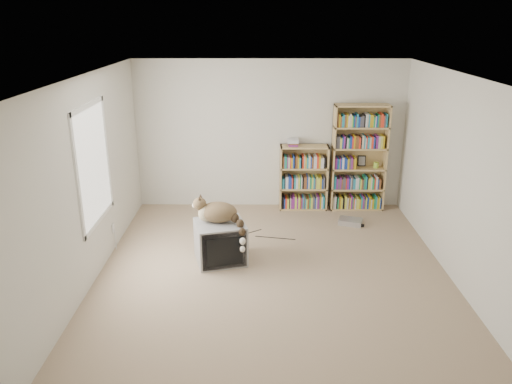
{
  "coord_description": "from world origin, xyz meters",
  "views": [
    {
      "loc": [
        -0.2,
        -5.72,
        3.14
      ],
      "look_at": [
        -0.23,
        1.0,
        0.76
      ],
      "focal_mm": 35.0,
      "sensor_mm": 36.0,
      "label": 1
    }
  ],
  "objects_px": {
    "bookcase_tall": "(358,160)",
    "bookcase_short": "(303,180)",
    "dvd_player": "(350,222)",
    "cat": "(222,216)",
    "crt_tv": "(220,242)"
  },
  "relations": [
    {
      "from": "bookcase_short",
      "to": "dvd_player",
      "type": "relative_size",
      "value": 3.07
    },
    {
      "from": "bookcase_tall",
      "to": "bookcase_short",
      "type": "xyz_separation_m",
      "value": [
        -0.92,
        0.0,
        -0.34
      ]
    },
    {
      "from": "cat",
      "to": "bookcase_tall",
      "type": "distance_m",
      "value": 2.96
    },
    {
      "from": "bookcase_tall",
      "to": "cat",
      "type": "bearing_deg",
      "value": -137.31
    },
    {
      "from": "crt_tv",
      "to": "dvd_player",
      "type": "height_order",
      "value": "crt_tv"
    },
    {
      "from": "bookcase_tall",
      "to": "bookcase_short",
      "type": "relative_size",
      "value": 1.62
    },
    {
      "from": "crt_tv",
      "to": "bookcase_short",
      "type": "bearing_deg",
      "value": 42.11
    },
    {
      "from": "cat",
      "to": "crt_tv",
      "type": "bearing_deg",
      "value": 161.67
    },
    {
      "from": "cat",
      "to": "dvd_player",
      "type": "relative_size",
      "value": 2.03
    },
    {
      "from": "cat",
      "to": "bookcase_short",
      "type": "distance_m",
      "value": 2.37
    },
    {
      "from": "bookcase_short",
      "to": "dvd_player",
      "type": "xyz_separation_m",
      "value": [
        0.71,
        -0.72,
        -0.47
      ]
    },
    {
      "from": "cat",
      "to": "bookcase_tall",
      "type": "relative_size",
      "value": 0.41
    },
    {
      "from": "cat",
      "to": "bookcase_short",
      "type": "xyz_separation_m",
      "value": [
        1.25,
        2.0,
        -0.15
      ]
    },
    {
      "from": "cat",
      "to": "dvd_player",
      "type": "height_order",
      "value": "cat"
    },
    {
      "from": "bookcase_tall",
      "to": "bookcase_short",
      "type": "bearing_deg",
      "value": 180.0
    }
  ]
}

